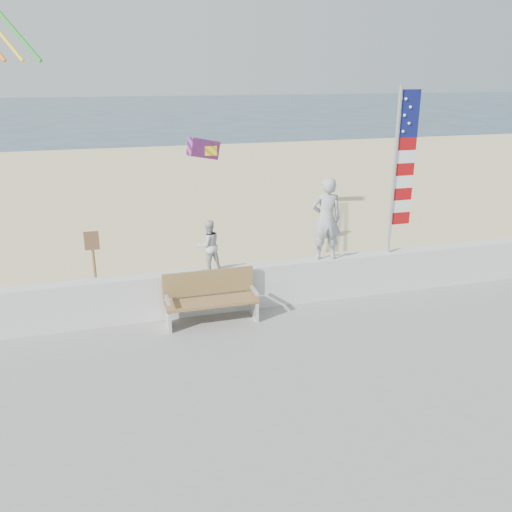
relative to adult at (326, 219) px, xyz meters
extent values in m
plane|color=#294053|center=(-1.77, -2.00, -1.95)|extent=(220.00, 220.00, 0.00)
cube|color=beige|center=(-1.77, 7.00, -1.91)|extent=(90.00, 40.00, 0.08)
cube|color=silver|center=(-1.77, 0.00, -1.32)|extent=(30.00, 0.35, 0.90)
imported|color=#9B9CA0|center=(0.00, 0.00, 0.00)|extent=(0.69, 0.51, 1.74)
imported|color=silver|center=(-2.49, 0.00, -0.35)|extent=(0.59, 0.51, 1.03)
cube|color=olive|center=(-2.57, -0.55, -1.33)|extent=(1.80, 0.50, 0.06)
cube|color=olive|center=(-2.57, -0.28, -1.02)|extent=(1.80, 0.05, 0.50)
cube|color=silver|center=(-3.42, -0.55, -1.57)|extent=(0.06, 0.50, 0.40)
cube|color=silver|center=(-3.42, -0.60, -1.17)|extent=(0.06, 0.45, 0.05)
cube|color=white|center=(-1.72, -0.55, -1.57)|extent=(0.06, 0.50, 0.40)
cube|color=white|center=(-1.72, -0.60, -1.17)|extent=(0.06, 0.45, 0.05)
cylinder|color=silver|center=(1.50, 0.00, 0.88)|extent=(0.08, 0.08, 3.50)
cube|color=#0F1451|center=(1.74, 0.00, 2.08)|extent=(0.44, 0.02, 0.95)
cube|color=#9E0A0C|center=(1.74, 0.00, -0.11)|extent=(0.44, 0.02, 0.26)
cube|color=white|center=(1.74, 0.00, 0.15)|extent=(0.44, 0.02, 0.26)
cube|color=#9E0A0C|center=(1.74, 0.00, 0.42)|extent=(0.44, 0.02, 0.26)
cube|color=white|center=(1.74, 0.00, 0.68)|extent=(0.44, 0.02, 0.26)
cube|color=#9E0A0C|center=(1.74, 0.00, 0.95)|extent=(0.44, 0.02, 0.26)
cube|color=white|center=(1.74, 0.00, 1.21)|extent=(0.44, 0.02, 0.26)
cube|color=#9E0A0C|center=(1.74, 0.00, 1.47)|extent=(0.44, 0.02, 0.26)
sphere|color=white|center=(1.62, -0.02, 1.73)|extent=(0.06, 0.06, 0.06)
sphere|color=white|center=(1.74, -0.02, 1.89)|extent=(0.06, 0.06, 0.06)
sphere|color=white|center=(1.62, -0.02, 2.05)|extent=(0.06, 0.06, 0.06)
sphere|color=white|center=(1.74, -0.02, 2.21)|extent=(0.06, 0.06, 0.06)
sphere|color=white|center=(1.62, -0.02, 2.37)|extent=(0.06, 0.06, 0.06)
cube|color=red|center=(-2.03, 2.68, 1.18)|extent=(0.86, 0.53, 0.58)
cube|color=yellow|center=(-1.88, 2.68, 1.13)|extent=(0.30, 0.22, 0.22)
cylinder|color=olive|center=(-4.73, 1.88, -1.27)|extent=(0.07, 0.07, 1.20)
cube|color=brown|center=(-4.73, 1.86, -0.62)|extent=(0.32, 0.03, 0.42)
camera|label=1|loc=(-4.41, -10.02, 2.90)|focal=38.00mm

